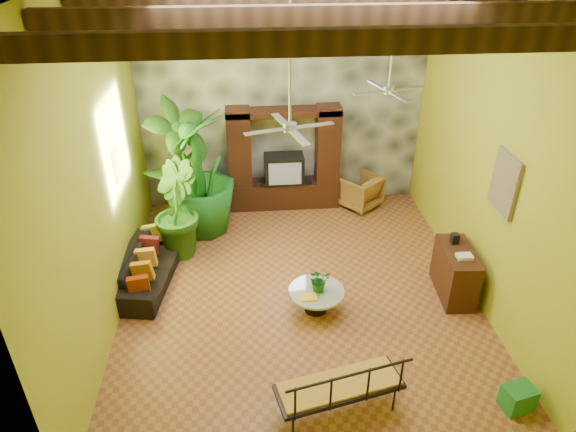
{
  "coord_description": "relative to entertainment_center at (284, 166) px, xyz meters",
  "views": [
    {
      "loc": [
        -0.82,
        -7.03,
        5.7
      ],
      "look_at": [
        -0.17,
        0.2,
        1.44
      ],
      "focal_mm": 32.0,
      "sensor_mm": 36.0,
      "label": 1
    }
  ],
  "objects": [
    {
      "name": "ground",
      "position": [
        0.0,
        -3.14,
        -0.97
      ],
      "size": [
        7.0,
        7.0,
        0.0
      ],
      "primitive_type": "plane",
      "color": "brown",
      "rests_on": "ground"
    },
    {
      "name": "back_wall",
      "position": [
        0.0,
        0.36,
        1.53
      ],
      "size": [
        6.0,
        0.02,
        5.0
      ],
      "primitive_type": "cube",
      "color": "#ADAD27",
      "rests_on": "ground"
    },
    {
      "name": "left_wall",
      "position": [
        -3.0,
        -3.14,
        1.53
      ],
      "size": [
        0.02,
        7.0,
        5.0
      ],
      "primitive_type": "cube",
      "color": "#ADAD27",
      "rests_on": "ground"
    },
    {
      "name": "right_wall",
      "position": [
        3.0,
        -3.14,
        1.53
      ],
      "size": [
        0.02,
        7.0,
        5.0
      ],
      "primitive_type": "cube",
      "color": "#ADAD27",
      "rests_on": "ground"
    },
    {
      "name": "stone_accent_wall",
      "position": [
        0.0,
        0.3,
        1.53
      ],
      "size": [
        5.98,
        0.1,
        4.98
      ],
      "primitive_type": "cube",
      "color": "#36393E",
      "rests_on": "ground"
    },
    {
      "name": "entertainment_center",
      "position": [
        0.0,
        0.0,
        0.0
      ],
      "size": [
        2.4,
        0.55,
        2.3
      ],
      "color": "black",
      "rests_on": "ground"
    },
    {
      "name": "ceiling_fan_front",
      "position": [
        -0.2,
        -3.54,
        2.44
      ],
      "size": [
        1.28,
        1.28,
        1.86
      ],
      "color": "#BBBAC0",
      "rests_on": "ceiling"
    },
    {
      "name": "ceiling_fan_back",
      "position": [
        1.6,
        -1.94,
        2.44
      ],
      "size": [
        1.28,
        1.28,
        1.86
      ],
      "color": "#BBBAC0",
      "rests_on": "ceiling"
    },
    {
      "name": "wall_art_mask",
      "position": [
        -2.96,
        -2.14,
        1.13
      ],
      "size": [
        0.06,
        0.32,
        0.55
      ],
      "primitive_type": "cube",
      "color": "gold",
      "rests_on": "left_wall"
    },
    {
      "name": "wall_art_painting",
      "position": [
        2.96,
        -3.74,
        1.33
      ],
      "size": [
        0.06,
        0.7,
        0.9
      ],
      "primitive_type": "cube",
      "color": "#254E88",
      "rests_on": "right_wall"
    },
    {
      "name": "sofa",
      "position": [
        -2.65,
        -2.57,
        -0.66
      ],
      "size": [
        1.14,
        2.21,
        0.61
      ],
      "primitive_type": "imported",
      "rotation": [
        0.0,
        0.0,
        1.41
      ],
      "color": "black",
      "rests_on": "ground"
    },
    {
      "name": "wicker_armchair",
      "position": [
        1.69,
        -0.17,
        -0.59
      ],
      "size": [
        1.13,
        1.13,
        0.74
      ],
      "primitive_type": "imported",
      "rotation": [
        0.0,
        0.0,
        3.82
      ],
      "color": "olive",
      "rests_on": "ground"
    },
    {
      "name": "tall_plant_a",
      "position": [
        -2.12,
        -0.47,
        0.38
      ],
      "size": [
        1.69,
        1.66,
        2.68
      ],
      "primitive_type": "imported",
      "rotation": [
        0.0,
        0.0,
        0.74
      ],
      "color": "#2E691B",
      "rests_on": "ground"
    },
    {
      "name": "tall_plant_b",
      "position": [
        -2.19,
        -1.65,
        -0.03
      ],
      "size": [
        1.11,
        1.24,
        1.87
      ],
      "primitive_type": "imported",
      "rotation": [
        0.0,
        0.0,
        1.89
      ],
      "color": "#266119",
      "rests_on": "ground"
    },
    {
      "name": "tall_plant_c",
      "position": [
        -1.76,
        -0.87,
        0.31
      ],
      "size": [
        1.82,
        1.82,
        2.55
      ],
      "primitive_type": "imported",
      "rotation": [
        0.0,
        0.0,
        4.38
      ],
      "color": "#1A631C",
      "rests_on": "ground"
    },
    {
      "name": "coffee_table",
      "position": [
        0.23,
        -3.62,
        -0.71
      ],
      "size": [
        0.92,
        0.92,
        0.4
      ],
      "rotation": [
        0.0,
        0.0,
        -0.31
      ],
      "color": "black",
      "rests_on": "ground"
    },
    {
      "name": "centerpiece_plant",
      "position": [
        0.27,
        -3.61,
        -0.37
      ],
      "size": [
        0.43,
        0.4,
        0.39
      ],
      "primitive_type": "imported",
      "rotation": [
        0.0,
        0.0,
        0.3
      ],
      "color": "#185616",
      "rests_on": "coffee_table"
    },
    {
      "name": "yellow_tray",
      "position": [
        0.08,
        -3.8,
        -0.55
      ],
      "size": [
        0.26,
        0.19,
        0.03
      ],
      "primitive_type": "cube",
      "rotation": [
        0.0,
        0.0,
        0.03
      ],
      "color": "yellow",
      "rests_on": "coffee_table"
    },
    {
      "name": "iron_bench",
      "position": [
        0.25,
        -5.73,
        -0.43
      ],
      "size": [
        1.73,
        0.95,
        0.57
      ],
      "rotation": [
        0.0,
        0.0,
        0.22
      ],
      "color": "black",
      "rests_on": "ground"
    },
    {
      "name": "side_console",
      "position": [
        2.65,
        -3.4,
        -0.52
      ],
      "size": [
        0.57,
        1.14,
        0.88
      ],
      "primitive_type": "cube",
      "rotation": [
        0.0,
        0.0,
        -0.07
      ],
      "color": "#3C2313",
      "rests_on": "ground"
    },
    {
      "name": "green_bin",
      "position": [
        2.64,
        -5.82,
        -0.79
      ],
      "size": [
        0.46,
        0.38,
        0.35
      ],
      "primitive_type": "cube",
      "rotation": [
        0.0,
        0.0,
        0.23
      ],
      "color": "#1D6D1D",
      "rests_on": "ground"
    }
  ]
}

